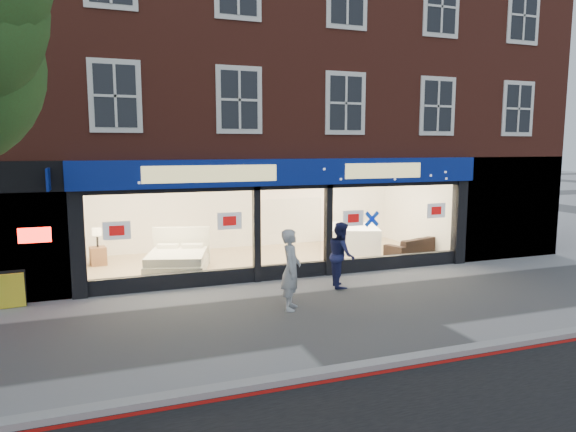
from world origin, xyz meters
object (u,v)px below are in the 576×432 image
pedestrian_grey (291,269)px  sofa (412,246)px  display_bed (178,260)px  a_board (12,290)px  pedestrian_blue (341,255)px  mattress_stack (352,238)px

pedestrian_grey → sofa: bearing=-28.3°
display_bed → pedestrian_grey: bearing=-48.5°
display_bed → a_board: (-3.94, -1.84, 0.00)m
a_board → pedestrian_blue: bearing=-12.0°
sofa → display_bed: bearing=-20.2°
pedestrian_grey → pedestrian_blue: bearing=-27.0°
display_bed → a_board: display_bed is taller
display_bed → sofa: display_bed is taller
mattress_stack → a_board: (-10.00, -2.88, -0.09)m
display_bed → pedestrian_blue: 4.72m
display_bed → pedestrian_grey: size_ratio=1.31×
sofa → pedestrian_grey: bearing=15.8°
sofa → a_board: a_board is taller
display_bed → mattress_stack: display_bed is taller
mattress_stack → pedestrian_blue: pedestrian_blue is taller
sofa → a_board: (-11.50, -1.53, 0.04)m
mattress_stack → a_board: size_ratio=3.02×
sofa → a_board: size_ratio=2.31×
a_board → pedestrian_grey: (5.89, -2.22, 0.49)m
display_bed → pedestrian_blue: bearing=-19.9°
mattress_stack → a_board: 10.41m
a_board → pedestrian_blue: 7.82m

